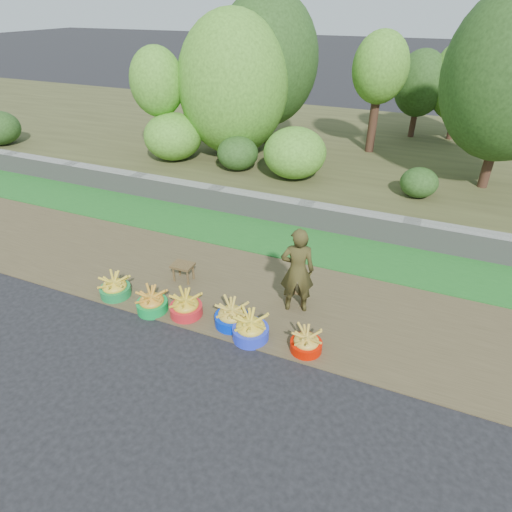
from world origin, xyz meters
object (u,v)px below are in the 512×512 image
at_px(stool_right, 296,291).
at_px(basin_c, 186,306).
at_px(basin_a, 115,288).
at_px(vendor_woman, 297,271).
at_px(stool_left, 183,267).
at_px(basin_e, 251,328).
at_px(basin_f, 306,343).
at_px(basin_d, 232,316).
at_px(basin_b, 152,302).

bearing_deg(stool_right, basin_c, -147.23).
height_order(basin_a, vendor_woman, vendor_woman).
distance_m(stool_left, vendor_woman, 2.17).
bearing_deg(basin_a, stool_left, 45.87).
bearing_deg(basin_e, basin_c, 175.44).
distance_m(stool_left, stool_right, 2.08).
height_order(basin_c, basin_f, basin_c).
height_order(basin_d, vendor_woman, vendor_woman).
bearing_deg(stool_left, basin_f, -18.46).
bearing_deg(basin_a, basin_b, -6.26).
bearing_deg(basin_c, stool_left, 123.58).
height_order(basin_f, stool_left, stool_left).
distance_m(basin_b, basin_f, 2.59).
bearing_deg(basin_b, stool_left, 88.93).
bearing_deg(stool_right, basin_a, -160.87).
distance_m(basin_b, basin_d, 1.36).
distance_m(stool_right, vendor_woman, 0.52).
distance_m(basin_c, basin_d, 0.78).
distance_m(basin_a, basin_e, 2.55).
distance_m(basin_e, stool_right, 1.13).
bearing_deg(basin_e, stool_left, 151.83).
bearing_deg(basin_f, stool_left, 161.54).
relative_size(basin_c, basin_f, 1.14).
relative_size(basin_d, stool_left, 1.40).
height_order(stool_right, vendor_woman, vendor_woman).
relative_size(basin_b, stool_left, 1.32).
height_order(basin_c, stool_left, basin_c).
distance_m(basin_e, basin_f, 0.85).
bearing_deg(basin_e, basin_b, -179.20).
xyz_separation_m(basin_d, stool_left, (-1.33, 0.76, 0.11)).
relative_size(basin_b, stool_right, 1.41).
bearing_deg(stool_left, vendor_woman, 0.16).
height_order(basin_d, stool_left, basin_d).
relative_size(basin_c, basin_e, 0.96).
bearing_deg(basin_e, basin_f, 4.40).
xyz_separation_m(basin_b, stool_left, (0.02, 0.95, 0.11)).
height_order(stool_left, vendor_woman, vendor_woman).
bearing_deg(basin_f, basin_e, -175.60).
distance_m(basin_d, stool_right, 1.17).
bearing_deg(basin_a, stool_right, 19.13).
bearing_deg(vendor_woman, basin_f, 99.03).
xyz_separation_m(basin_e, basin_f, (0.85, 0.07, -0.03)).
bearing_deg(basin_c, basin_f, -0.80).
bearing_deg(stool_left, basin_d, -29.76).
distance_m(basin_c, vendor_woman, 1.87).
distance_m(basin_b, stool_left, 0.95).
xyz_separation_m(basin_d, basin_e, (0.39, -0.16, 0.01)).
height_order(basin_b, vendor_woman, vendor_woman).
bearing_deg(vendor_woman, basin_e, 48.37).
xyz_separation_m(basin_b, basin_e, (1.74, 0.02, 0.02)).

